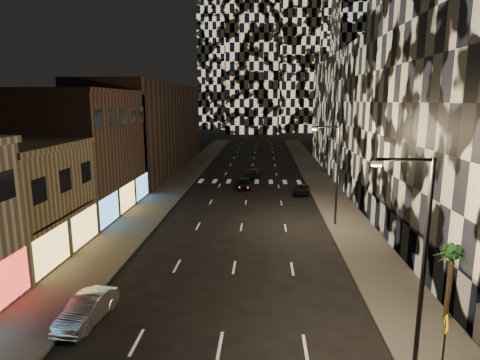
# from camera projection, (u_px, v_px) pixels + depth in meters

# --- Properties ---
(sidewalk_left) EXTENTS (4.00, 120.00, 0.15)m
(sidewalk_left) POSITION_uv_depth(u_px,v_px,m) (180.00, 180.00, 57.63)
(sidewalk_left) COLOR #47443F
(sidewalk_left) RESTS_ON ground
(sidewalk_right) EXTENTS (4.00, 120.00, 0.15)m
(sidewalk_right) POSITION_uv_depth(u_px,v_px,m) (320.00, 182.00, 56.47)
(sidewalk_right) COLOR #47443F
(sidewalk_right) RESTS_ON ground
(curb_left) EXTENTS (0.20, 120.00, 0.15)m
(curb_left) POSITION_uv_depth(u_px,v_px,m) (195.00, 180.00, 57.51)
(curb_left) COLOR #4C4C47
(curb_left) RESTS_ON ground
(curb_right) EXTENTS (0.20, 120.00, 0.15)m
(curb_right) POSITION_uv_depth(u_px,v_px,m) (305.00, 182.00, 56.59)
(curb_right) COLOR #4C4C47
(curb_right) RESTS_ON ground
(retail_tan) EXTENTS (10.00, 10.00, 8.00)m
(retail_tan) POSITION_uv_depth(u_px,v_px,m) (0.00, 204.00, 28.88)
(retail_tan) COLOR olive
(retail_tan) RESTS_ON ground
(retail_brown) EXTENTS (10.00, 15.00, 12.00)m
(retail_brown) POSITION_uv_depth(u_px,v_px,m) (77.00, 154.00, 40.73)
(retail_brown) COLOR #473328
(retail_brown) RESTS_ON ground
(retail_filler_left) EXTENTS (10.00, 40.00, 14.00)m
(retail_filler_left) POSITION_uv_depth(u_px,v_px,m) (150.00, 127.00, 66.49)
(retail_filler_left) COLOR #473328
(retail_filler_left) RESTS_ON ground
(midrise_base) EXTENTS (0.60, 25.00, 3.00)m
(midrise_base) POSITION_uv_depth(u_px,v_px,m) (396.00, 229.00, 31.09)
(midrise_base) COLOR #383838
(midrise_base) RESTS_ON ground
(midrise_filler_right) EXTENTS (16.00, 40.00, 18.00)m
(midrise_filler_right) POSITION_uv_depth(u_px,v_px,m) (383.00, 116.00, 61.00)
(midrise_filler_right) COLOR #232326
(midrise_filler_right) RESTS_ON ground
(streetlight_near) EXTENTS (2.55, 0.25, 9.00)m
(streetlight_near) POSITION_uv_depth(u_px,v_px,m) (419.00, 249.00, 16.37)
(streetlight_near) COLOR black
(streetlight_near) RESTS_ON sidewalk_right
(streetlight_far) EXTENTS (2.55, 0.25, 9.00)m
(streetlight_far) POSITION_uv_depth(u_px,v_px,m) (335.00, 168.00, 35.95)
(streetlight_far) COLOR black
(streetlight_far) RESTS_ON sidewalk_right
(car_silver_parked) EXTENTS (1.98, 4.40, 1.40)m
(car_silver_parked) POSITION_uv_depth(u_px,v_px,m) (87.00, 309.00, 20.75)
(car_silver_parked) COLOR #A9A8AE
(car_silver_parked) RESTS_ON ground
(car_dark_midlane) EXTENTS (1.96, 4.32, 1.44)m
(car_dark_midlane) POSITION_uv_depth(u_px,v_px,m) (245.00, 184.00, 52.17)
(car_dark_midlane) COLOR black
(car_dark_midlane) RESTS_ON ground
(car_dark_oncoming) EXTENTS (2.48, 4.87, 1.36)m
(car_dark_oncoming) POSITION_uv_depth(u_px,v_px,m) (254.00, 173.00, 59.92)
(car_dark_oncoming) COLOR black
(car_dark_oncoming) RESTS_ON ground
(car_dark_rightlane) EXTENTS (2.45, 4.35, 1.15)m
(car_dark_rightlane) POSITION_uv_depth(u_px,v_px,m) (301.00, 190.00, 49.18)
(car_dark_rightlane) COLOR black
(car_dark_rightlane) RESTS_ON ground
(ped_sign) EXTENTS (0.31, 0.87, 2.69)m
(ped_sign) POSITION_uv_depth(u_px,v_px,m) (445.00, 334.00, 16.33)
(ped_sign) COLOR black
(ped_sign) RESTS_ON sidewalk_right
(palm_tree) EXTENTS (2.04, 2.08, 4.08)m
(palm_tree) POSITION_uv_depth(u_px,v_px,m) (452.00, 258.00, 20.19)
(palm_tree) COLOR #47331E
(palm_tree) RESTS_ON sidewalk_right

